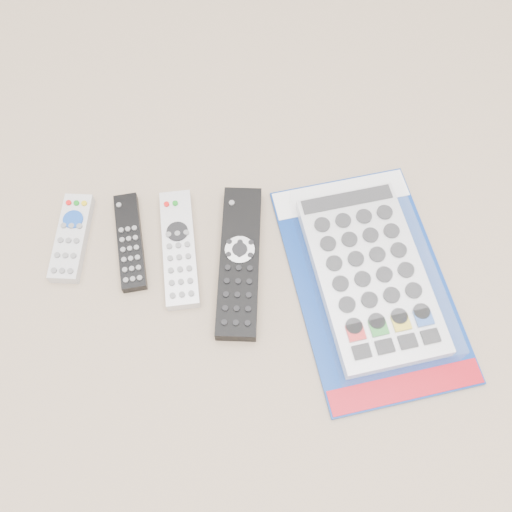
{
  "coord_description": "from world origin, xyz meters",
  "views": [
    {
      "loc": [
        0.04,
        -0.36,
        0.81
      ],
      "look_at": [
        0.05,
        0.02,
        0.01
      ],
      "focal_mm": 40.0,
      "sensor_mm": 36.0,
      "label": 1
    }
  ],
  "objects_px": {
    "remote_small_grey": "(72,238)",
    "remote_silver_dvd": "(179,249)",
    "remote_large_black": "(240,262)",
    "jumbo_remote_packaged": "(371,274)",
    "remote_slim_black": "(130,242)"
  },
  "relations": [
    {
      "from": "remote_small_grey",
      "to": "jumbo_remote_packaged",
      "type": "bearing_deg",
      "value": -5.63
    },
    {
      "from": "remote_small_grey",
      "to": "remote_large_black",
      "type": "relative_size",
      "value": 0.6
    },
    {
      "from": "remote_small_grey",
      "to": "remote_slim_black",
      "type": "bearing_deg",
      "value": -1.57
    },
    {
      "from": "remote_small_grey",
      "to": "jumbo_remote_packaged",
      "type": "relative_size",
      "value": 0.37
    },
    {
      "from": "remote_large_black",
      "to": "remote_small_grey",
      "type": "bearing_deg",
      "value": 172.91
    },
    {
      "from": "remote_silver_dvd",
      "to": "jumbo_remote_packaged",
      "type": "bearing_deg",
      "value": -16.43
    },
    {
      "from": "remote_silver_dvd",
      "to": "remote_large_black",
      "type": "relative_size",
      "value": 0.79
    },
    {
      "from": "remote_large_black",
      "to": "jumbo_remote_packaged",
      "type": "height_order",
      "value": "jumbo_remote_packaged"
    },
    {
      "from": "remote_silver_dvd",
      "to": "jumbo_remote_packaged",
      "type": "relative_size",
      "value": 0.49
    },
    {
      "from": "remote_silver_dvd",
      "to": "remote_large_black",
      "type": "xyz_separation_m",
      "value": [
        0.09,
        -0.03,
        0.0
      ]
    },
    {
      "from": "remote_small_grey",
      "to": "remote_silver_dvd",
      "type": "relative_size",
      "value": 0.75
    },
    {
      "from": "remote_small_grey",
      "to": "remote_large_black",
      "type": "distance_m",
      "value": 0.27
    },
    {
      "from": "remote_large_black",
      "to": "jumbo_remote_packaged",
      "type": "distance_m",
      "value": 0.2
    },
    {
      "from": "remote_silver_dvd",
      "to": "jumbo_remote_packaged",
      "type": "xyz_separation_m",
      "value": [
        0.29,
        -0.06,
        0.01
      ]
    },
    {
      "from": "remote_slim_black",
      "to": "remote_large_black",
      "type": "xyz_separation_m",
      "value": [
        0.17,
        -0.04,
        0.0
      ]
    }
  ]
}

